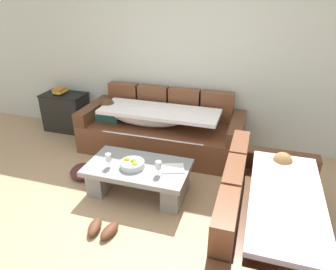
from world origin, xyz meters
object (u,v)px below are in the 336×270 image
Objects in this scene: side_cabinet at (66,112)px; pair_of_shoes at (102,229)px; couch_along_wall at (159,130)px; book_stack_on_cabinet at (60,91)px; wine_glass_near_left at (108,158)px; open_magazine at (172,168)px; fruit_bowl at (132,164)px; crumpled_garment at (83,171)px; coffee_table at (138,176)px; couch_near_window at (269,225)px; wine_glass_near_right at (158,166)px.

pair_of_shoes is at bearing -49.59° from side_cabinet.
couch_along_wall reaches higher than book_stack_on_cabinet.
wine_glass_near_left is 0.59× the size of open_magazine.
wine_glass_near_left is (-0.26, -0.07, 0.08)m from fruit_bowl.
crumpled_garment is (-0.54, 0.24, -0.44)m from wine_glass_near_left.
coffee_table is at bearing -34.61° from book_stack_on_cabinet.
couch_near_window is 1.61× the size of coffee_table.
pair_of_shoes is at bearing -94.65° from fruit_bowl.
book_stack_on_cabinet is at bearing 61.56° from couch_near_window.
couch_near_window is at bearing -28.44° from book_stack_on_cabinet.
open_magazine is at bearing 56.02° from wine_glass_near_right.
open_magazine is (0.71, 0.17, -0.11)m from wine_glass_near_left.
pair_of_shoes is at bearing -49.24° from crumpled_garment.
book_stack_on_cabinet is 0.59× the size of crumpled_garment.
fruit_bowl reaches higher than open_magazine.
couch_near_window is 1.61m from fruit_bowl.
pair_of_shoes is (-0.10, -0.74, -0.19)m from coffee_table.
couch_along_wall is 8.44× the size of fruit_bowl.
open_magazine is at bearing 62.41° from couch_near_window.
book_stack_on_cabinet is at bearing 131.42° from pair_of_shoes.
coffee_table is 0.19m from fruit_bowl.
couch_near_window is 3.84m from side_cabinet.
side_cabinet is at bearing 4.95° from book_stack_on_cabinet.
wine_glass_near_right is (0.41, -1.22, 0.17)m from couch_along_wall.
coffee_table reaches higher than pair_of_shoes.
couch_along_wall reaches higher than pair_of_shoes.
open_magazine is 2.68m from book_stack_on_cabinet.
couch_near_window reaches higher than side_cabinet.
side_cabinet is (-1.87, 1.34, 0.08)m from coffee_table.
open_magazine is at bearing 12.38° from fruit_bowl.
side_cabinet is (-1.57, 1.46, -0.17)m from wine_glass_near_left.
couch_along_wall reaches higher than coffee_table.
open_magazine is (0.11, 0.16, -0.11)m from wine_glass_near_right.
fruit_bowl is (0.07, -1.16, 0.09)m from couch_along_wall.
wine_glass_near_left is at bearing -178.85° from wine_glass_near_right.
wine_glass_near_right is at bearing -71.59° from couch_along_wall.
pair_of_shoes is at bearing 97.97° from couch_near_window.
wine_glass_near_right reaches higher than fruit_bowl.
side_cabinet is (-2.17, 1.45, -0.17)m from wine_glass_near_right.
wine_glass_near_left is at bearing -42.98° from side_cabinet.
book_stack_on_cabinet is (-2.23, 1.44, 0.19)m from wine_glass_near_right.
pair_of_shoes is (1.77, -2.08, -0.28)m from side_cabinet.
pair_of_shoes is at bearing -140.98° from open_magazine.
book_stack_on_cabinet is 2.84m from pair_of_shoes.
open_magazine is at bearing -28.84° from book_stack_on_cabinet.
wine_glass_near_right is 0.71× the size of book_stack_on_cabinet.
side_cabinet is at bearing 144.45° from coffee_table.
book_stack_on_cabinet is at bearing 147.06° from wine_glass_near_right.
pair_of_shoes is 0.83× the size of crumpled_garment.
couch_along_wall is 1.77m from side_cabinet.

